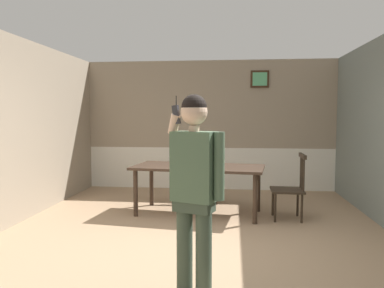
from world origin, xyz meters
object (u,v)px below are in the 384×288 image
(dining_table, at_px, (198,171))
(person_figure, at_px, (195,182))
(chair_by_doorway, at_px, (290,188))
(chair_near_window, at_px, (208,175))

(dining_table, relative_size, person_figure, 1.22)
(chair_by_doorway, relative_size, person_figure, 0.57)
(person_figure, bearing_deg, chair_by_doorway, -94.76)
(dining_table, distance_m, person_figure, 2.79)
(chair_near_window, distance_m, chair_by_doorway, 1.65)
(dining_table, xyz_separation_m, chair_by_doorway, (1.40, -0.17, -0.21))
(chair_near_window, height_order, chair_by_doorway, chair_near_window)
(chair_by_doorway, bearing_deg, person_figure, 156.08)
(person_figure, bearing_deg, chair_near_window, -68.42)
(chair_by_doorway, xyz_separation_m, person_figure, (-1.18, -2.59, 0.53))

